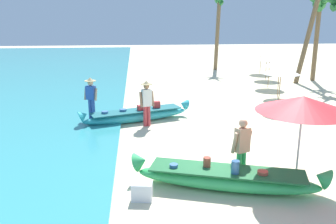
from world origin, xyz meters
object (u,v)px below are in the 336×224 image
(patio_umbrella_large, at_px, (303,104))
(palm_tree_leaning_seaward, at_px, (319,10))
(person_tourist_customer, at_px, (242,146))
(person_vendor_assistant, at_px, (91,96))
(boat_cyan_midground, at_px, (137,115))
(palm_tree_tall_inland, at_px, (219,7))
(boat_green_foreground, at_px, (226,178))
(person_vendor_hatted, at_px, (147,100))
(cooler_box, at_px, (142,191))

(patio_umbrella_large, bearing_deg, palm_tree_leaning_seaward, 62.50)
(person_tourist_customer, distance_m, person_vendor_assistant, 7.16)
(boat_cyan_midground, bearing_deg, palm_tree_tall_inland, 64.82)
(boat_cyan_midground, bearing_deg, boat_green_foreground, -70.08)
(boat_green_foreground, height_order, person_vendor_hatted, person_vendor_hatted)
(boat_cyan_midground, relative_size, patio_umbrella_large, 1.95)
(person_vendor_hatted, height_order, cooler_box, person_vendor_hatted)
(person_tourist_customer, bearing_deg, palm_tree_tall_inland, 79.29)
(person_vendor_assistant, distance_m, patio_umbrella_large, 8.40)
(patio_umbrella_large, bearing_deg, person_vendor_hatted, 123.52)
(palm_tree_tall_inland, bearing_deg, person_vendor_assistant, -121.49)
(boat_cyan_midground, relative_size, palm_tree_tall_inland, 0.77)
(person_vendor_hatted, xyz_separation_m, palm_tree_tall_inland, (5.76, 13.69, 3.58))
(person_vendor_assistant, distance_m, cooler_box, 6.76)
(boat_green_foreground, distance_m, cooler_box, 2.09)
(boat_cyan_midground, height_order, palm_tree_leaning_seaward, palm_tree_leaning_seaward)
(person_vendor_hatted, height_order, patio_umbrella_large, patio_umbrella_large)
(boat_green_foreground, xyz_separation_m, person_vendor_hatted, (-1.76, 5.32, 0.73))
(patio_umbrella_large, bearing_deg, cooler_box, -174.75)
(boat_cyan_midground, xyz_separation_m, palm_tree_tall_inland, (6.15, 13.07, 4.32))
(boat_cyan_midground, distance_m, palm_tree_leaning_seaward, 14.41)
(boat_green_foreground, xyz_separation_m, person_tourist_customer, (0.49, 0.45, 0.65))
(boat_cyan_midground, distance_m, cooler_box, 6.29)
(palm_tree_tall_inland, height_order, palm_tree_leaning_seaward, palm_tree_tall_inland)
(boat_green_foreground, bearing_deg, boat_cyan_midground, 109.92)
(patio_umbrella_large, height_order, palm_tree_leaning_seaward, palm_tree_leaning_seaward)
(person_tourist_customer, distance_m, cooler_box, 2.76)
(palm_tree_leaning_seaward, distance_m, cooler_box, 18.63)
(person_vendor_hatted, bearing_deg, palm_tree_tall_inland, 67.19)
(boat_green_foreground, distance_m, person_vendor_assistant, 7.29)
(boat_green_foreground, bearing_deg, person_tourist_customer, 42.75)
(patio_umbrella_large, bearing_deg, person_vendor_assistant, 132.93)
(person_vendor_assistant, height_order, palm_tree_tall_inland, palm_tree_tall_inland)
(boat_cyan_midground, distance_m, patio_umbrella_large, 7.34)
(person_vendor_assistant, relative_size, cooler_box, 3.75)
(person_vendor_hatted, bearing_deg, boat_cyan_midground, 122.19)
(boat_green_foreground, distance_m, person_tourist_customer, 0.93)
(person_vendor_hatted, bearing_deg, cooler_box, -92.97)
(person_vendor_assistant, bearing_deg, person_vendor_hatted, -19.92)
(palm_tree_tall_inland, bearing_deg, palm_tree_leaning_seaward, -44.58)
(person_tourist_customer, bearing_deg, person_vendor_assistant, 127.91)
(boat_green_foreground, xyz_separation_m, person_vendor_assistant, (-3.91, 6.10, 0.75))
(person_vendor_assistant, relative_size, palm_tree_tall_inland, 0.30)
(boat_green_foreground, bearing_deg, patio_umbrella_large, 0.02)
(boat_green_foreground, height_order, palm_tree_tall_inland, palm_tree_tall_inland)
(person_vendor_hatted, distance_m, palm_tree_tall_inland, 15.28)
(boat_cyan_midground, bearing_deg, person_tourist_customer, -64.33)
(palm_tree_leaning_seaward, xyz_separation_m, cooler_box, (-11.12, -14.37, -4.12))
(cooler_box, bearing_deg, palm_tree_leaning_seaward, 60.40)
(boat_cyan_midground, relative_size, person_tourist_customer, 2.72)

